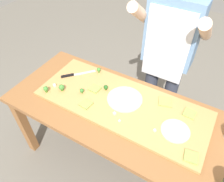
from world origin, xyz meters
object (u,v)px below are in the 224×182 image
Objects in this scene: chefs_knife at (73,75)px; prep_table at (119,117)px; cheese_crumble_b at (115,113)px; pizza_slice_near_left at (165,102)px; pizza_slice_far_right at (95,89)px; broccoli_floret_back_left at (82,91)px; pizza_whole_cheese_artichoke at (176,130)px; pizza_slice_near_right at (86,104)px; broccoli_floret_center_right at (106,87)px; cheese_crumble_d at (54,85)px; cook_center at (168,51)px; pizza_whole_white_garlic at (125,99)px; cheese_crumble_c at (155,130)px; broccoli_floret_back_mid at (46,89)px; broccoli_floret_center_left at (99,70)px; pizza_slice_center at (191,157)px; cheese_crumble_a at (119,121)px; broccoli_floret_back_right at (62,87)px; pizza_slice_far_left at (190,113)px.

prep_table is at bearing -13.30° from chefs_knife.
pizza_slice_near_left is at bearing 47.27° from cheese_crumble_b.
broccoli_floret_back_left is (-0.07, -0.09, 0.02)m from pizza_slice_far_right.
pizza_slice_near_right is (-0.66, -0.11, -0.00)m from pizza_whole_cheese_artichoke.
prep_table is at bearing -141.89° from pizza_slice_near_left.
pizza_slice_far_right is 1.02× the size of pizza_slice_near_right.
broccoli_floret_center_right is 0.26m from cheese_crumble_b.
prep_table is 94.58× the size of cheese_crumble_b.
cheese_crumble_d is at bearing -155.61° from broccoli_floret_center_right.
pizza_whole_cheese_artichoke is 0.67m from cook_center.
pizza_whole_white_garlic is at bearing 40.32° from pizza_slice_near_right.
cheese_crumble_c reaches higher than prep_table.
cook_center is at bearing 45.40° from broccoli_floret_back_mid.
pizza_whole_white_garlic is at bearing -26.54° from broccoli_floret_center_left.
broccoli_floret_back_mid is (-0.35, -0.05, 0.03)m from pizza_slice_near_right.
pizza_slice_near_left is at bearing 125.04° from pizza_whole_cheese_artichoke.
cheese_crumble_b is 0.30m from cheese_crumble_c.
cheese_crumble_d is (-0.88, 0.00, 0.00)m from cheese_crumble_c.
prep_table is at bearing -15.06° from pizza_slice_far_right.
cheese_crumble_b is at bearing 174.17° from pizza_slice_center.
cheese_crumble_a is 0.83× the size of cheese_crumble_c.
cheese_crumble_a is at bearing -161.83° from pizza_whole_cheese_artichoke.
broccoli_floret_back_mid reaches higher than pizza_whole_cheese_artichoke.
chefs_knife is 0.20m from broccoli_floret_back_right.
pizza_slice_center is 0.51m from cheese_crumble_a.
prep_table is 30.47× the size of broccoli_floret_back_mid.
pizza_whole_cheese_artichoke is 0.82m from broccoli_floret_center_left.
pizza_slice_near_right is at bearing -6.42° from broccoli_floret_back_right.
pizza_slice_far_right is 1.43× the size of broccoli_floret_back_mid.
broccoli_floret_back_right reaches higher than broccoli_floret_center_left.
cook_center is at bearing 78.33° from cheese_crumble_b.
pizza_slice_near_right is 3.92× the size of cheese_crumble_d.
pizza_slice_near_left is 5.31× the size of cheese_crumble_b.
pizza_slice_near_right is (0.29, -0.22, 0.00)m from chefs_knife.
pizza_slice_near_left is 0.60m from pizza_slice_near_right.
pizza_slice_far_left is at bearing 22.65° from prep_table.
cook_center is at bearing 51.79° from broccoli_floret_back_left.
chefs_knife and cheese_crumble_c have the same top height.
cook_center reaches higher than broccoli_floret_back_right.
pizza_slice_near_left is 0.40m from cheese_crumble_b.
chefs_knife reaches higher than pizza_slice_center.
pizza_whole_white_garlic is 5.63× the size of broccoli_floret_center_right.
cook_center reaches higher than pizza_slice_near_left.
pizza_slice_far_left is (0.47, 0.11, -0.00)m from pizza_whole_white_garlic.
pizza_whole_white_garlic is 0.63m from broccoli_floret_back_mid.
cheese_crumble_b is at bearing -44.82° from broccoli_floret_center_right.
pizza_whole_white_garlic is 0.22m from cheese_crumble_a.
pizza_whole_cheese_artichoke is at bearing 10.76° from cheese_crumble_b.
broccoli_floret_back_left reaches higher than pizza_slice_near_left.
pizza_slice_far_left is (0.04, 0.19, -0.00)m from pizza_whole_cheese_artichoke.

